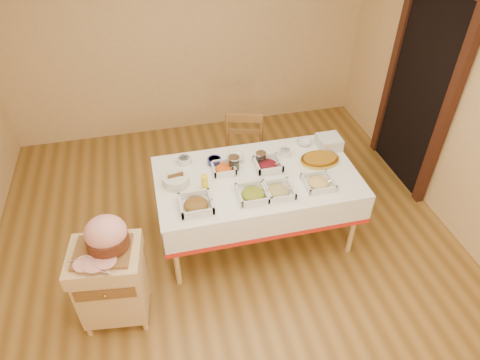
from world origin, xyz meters
The scene contains 23 objects.
room_shell centered at (0.00, 0.00, 1.30)m, with size 5.00×5.00×5.00m.
doorway centered at (2.20, 0.90, 1.11)m, with size 0.09×1.10×2.20m.
dining_table centered at (0.30, 0.30, 0.60)m, with size 1.82×1.02×0.76m.
butcher_cart centered at (-1.05, -0.31, 0.43)m, with size 0.59×0.51×0.76m.
dining_chair centered at (0.34, 0.95, 0.48)m, with size 0.51×0.50×0.93m.
ham_on_board centered at (-1.00, -0.28, 0.88)m, with size 0.44×0.42×0.29m.
serving_dish_a centered at (-0.30, 0.01, 0.80)m, with size 0.27×0.27×0.12m.
serving_dish_b centered at (0.19, 0.03, 0.79)m, with size 0.26×0.26×0.11m.
serving_dish_c centered at (0.41, 0.02, 0.79)m, with size 0.25×0.25×0.10m.
serving_dish_d centered at (0.79, 0.04, 0.79)m, with size 0.25×0.25×0.09m.
serving_dish_e centered at (0.02, 0.43, 0.79)m, with size 0.21×0.20×0.10m.
serving_dish_f centered at (0.43, 0.39, 0.80)m, with size 0.25×0.23×0.11m.
small_bowl_left centered at (-0.31, 0.65, 0.79)m, with size 0.13×0.13×0.06m.
small_bowl_mid centered at (-0.04, 0.57, 0.79)m, with size 0.13×0.13×0.06m.
small_bowl_right centered at (0.64, 0.55, 0.79)m, with size 0.12×0.12×0.06m.
bowl_white_imported centered at (0.17, 0.59, 0.78)m, with size 0.16×0.16×0.04m, color silver.
bowl_small_imported centered at (0.89, 0.68, 0.78)m, with size 0.14×0.14×0.05m, color silver.
preserve_jar_left centered at (0.12, 0.45, 0.82)m, with size 0.10×0.10×0.13m.
preserve_jar_right centered at (0.38, 0.47, 0.82)m, with size 0.10×0.10×0.12m.
mustard_bottle centered at (-0.19, 0.22, 0.84)m, with size 0.06×0.06×0.19m.
bread_basket centered at (-0.42, 0.35, 0.80)m, with size 0.23×0.23×0.10m.
plate_stack centered at (1.10, 0.57, 0.82)m, with size 0.21×0.21×0.12m.
brass_platter centered at (0.93, 0.37, 0.78)m, with size 0.37×0.27×0.05m.
Camera 1 is at (-0.55, -2.58, 3.17)m, focal length 32.00 mm.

